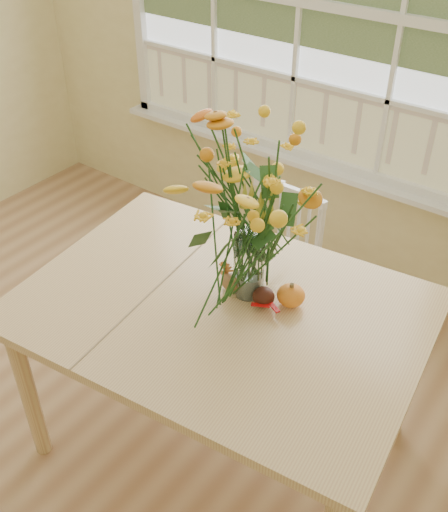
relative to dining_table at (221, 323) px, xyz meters
The scene contains 9 objects.
floor 1.21m from the dining_table, 126.20° to the right, with size 4.00×4.50×0.01m, color #A77850.
wall_back 1.70m from the dining_table, 111.16° to the left, with size 4.00×0.02×2.70m, color beige.
window 1.74m from the dining_table, 111.67° to the left, with size 2.42×0.12×1.74m.
dining_table is the anchor object (origin of this frame).
windsor_chair 0.79m from the dining_table, 104.69° to the left, with size 0.40×0.39×0.86m.
flower_vase 0.51m from the dining_table, 73.01° to the left, with size 0.56×0.56×0.67m.
pumpkin 0.30m from the dining_table, 36.89° to the left, with size 0.11×0.11×0.08m, color orange.
turkey_figurine 0.16m from the dining_table, 98.88° to the left, with size 0.10×0.07×0.11m.
dark_gourd 0.21m from the dining_table, 36.52° to the left, with size 0.13×0.08×0.08m.
Camera 1 is at (1.60, -0.59, 2.31)m, focal length 42.00 mm.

